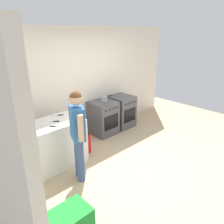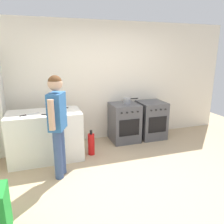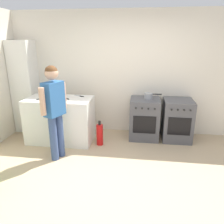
{
  "view_description": "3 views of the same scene",
  "coord_description": "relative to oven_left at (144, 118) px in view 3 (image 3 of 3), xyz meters",
  "views": [
    {
      "loc": [
        -3.02,
        -2.27,
        2.52
      ],
      "look_at": [
        -0.15,
        0.73,
        0.95
      ],
      "focal_mm": 35.0,
      "sensor_mm": 36.0,
      "label": 1
    },
    {
      "loc": [
        -1.35,
        -2.77,
        1.92
      ],
      "look_at": [
        -0.23,
        0.68,
        0.94
      ],
      "focal_mm": 35.0,
      "sensor_mm": 36.0,
      "label": 2
    },
    {
      "loc": [
        0.25,
        -2.8,
        1.99
      ],
      "look_at": [
        -0.24,
        0.83,
        0.79
      ],
      "focal_mm": 35.0,
      "sensor_mm": 36.0,
      "label": 3
    }
  ],
  "objects": [
    {
      "name": "larder_cabinet",
      "position": [
        -2.65,
        0.1,
        0.57
      ],
      "size": [
        0.48,
        0.44,
        2.0
      ],
      "primitive_type": "cube",
      "color": "silver",
      "rests_on": "ground"
    },
    {
      "name": "knife_paring",
      "position": [
        -1.55,
        -0.39,
        0.48
      ],
      "size": [
        0.19,
        0.14,
        0.01
      ],
      "color": "silver",
      "rests_on": "counter_unit"
    },
    {
      "name": "knife_chef",
      "position": [
        -1.61,
        -0.61,
        0.48
      ],
      "size": [
        0.29,
        0.18,
        0.01
      ],
      "color": "silver",
      "rests_on": "counter_unit"
    },
    {
      "name": "back_wall",
      "position": [
        -0.35,
        0.37,
        0.87
      ],
      "size": [
        6.0,
        0.1,
        2.6
      ],
      "primitive_type": "cube",
      "color": "silver",
      "rests_on": "ground"
    },
    {
      "name": "oven_left",
      "position": [
        0.0,
        0.0,
        0.0
      ],
      "size": [
        0.6,
        0.62,
        0.85
      ],
      "color": "#4C4C51",
      "rests_on": "ground"
    },
    {
      "name": "oven_right",
      "position": [
        0.67,
        -0.0,
        -0.0
      ],
      "size": [
        0.58,
        0.62,
        0.85
      ],
      "color": "#4C4C51",
      "rests_on": "ground"
    },
    {
      "name": "counter_unit",
      "position": [
        -1.7,
        -0.38,
        0.02
      ],
      "size": [
        1.3,
        0.7,
        0.9
      ],
      "primitive_type": "cube",
      "color": "silver",
      "rests_on": "ground"
    },
    {
      "name": "fire_extinguisher",
      "position": [
        -0.87,
        -0.48,
        -0.21
      ],
      "size": [
        0.13,
        0.13,
        0.5
      ],
      "color": "red",
      "rests_on": "ground"
    },
    {
      "name": "pot",
      "position": [
        0.06,
        0.01,
        0.49
      ],
      "size": [
        0.34,
        0.16,
        0.12
      ],
      "color": "gray",
      "rests_on": "oven_left"
    },
    {
      "name": "ground_plane",
      "position": [
        -0.35,
        -1.58,
        -0.43
      ],
      "size": [
        8.0,
        8.0,
        0.0
      ],
      "primitive_type": "plane",
      "color": "tan"
    },
    {
      "name": "person",
      "position": [
        -1.51,
        -1.07,
        0.54
      ],
      "size": [
        0.31,
        0.53,
        1.62
      ],
      "color": "#384C7A",
      "rests_on": "ground"
    },
    {
      "name": "knife_bread",
      "position": [
        -1.95,
        -0.47,
        0.48
      ],
      "size": [
        0.33,
        0.18,
        0.01
      ],
      "color": "silver",
      "rests_on": "counter_unit"
    },
    {
      "name": "knife_utility",
      "position": [
        -1.35,
        -0.15,
        0.48
      ],
      "size": [
        0.23,
        0.15,
        0.01
      ],
      "color": "silver",
      "rests_on": "counter_unit"
    }
  ]
}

